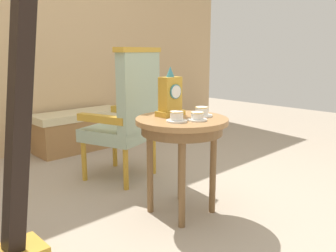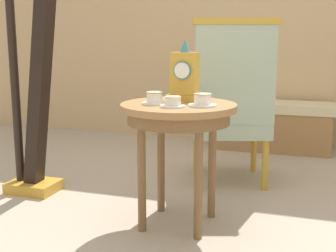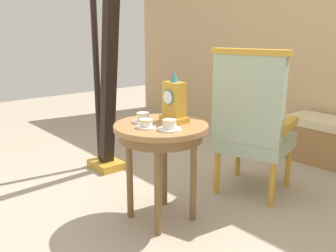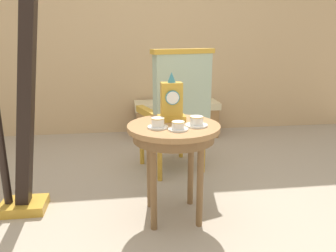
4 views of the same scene
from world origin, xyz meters
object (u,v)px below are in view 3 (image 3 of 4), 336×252
object	(u,v)px
teacup_right	(146,124)
harp	(105,95)
teacup_left	(143,118)
side_table	(161,137)
mantel_clock	(174,102)
teacup_center	(169,125)
armchair	(252,122)

from	to	relation	value
teacup_right	harp	xyz separation A→B (m)	(-1.06, 0.34, 0.00)
teacup_left	side_table	bearing A→B (deg)	28.85
teacup_right	mantel_clock	distance (m)	0.26
mantel_clock	teacup_right	bearing A→B (deg)	-88.09
mantel_clock	teacup_center	bearing A→B (deg)	-48.59
teacup_center	mantel_clock	world-z (taller)	mantel_clock
teacup_left	armchair	bearing A→B (deg)	73.00
teacup_left	armchair	xyz separation A→B (m)	(0.26, 0.83, -0.11)
teacup_right	mantel_clock	bearing A→B (deg)	91.91
side_table	mantel_clock	world-z (taller)	mantel_clock
side_table	armchair	bearing A→B (deg)	79.52
teacup_left	mantel_clock	xyz separation A→B (m)	(0.11, 0.17, 0.11)
side_table	teacup_right	world-z (taller)	teacup_right
side_table	teacup_left	size ratio (longest dim) A/B	5.02
teacup_left	teacup_center	bearing A→B (deg)	2.57
teacup_center	armchair	distance (m)	0.83
teacup_center	harp	world-z (taller)	harp
teacup_center	armchair	xyz separation A→B (m)	(-0.00, 0.82, -0.11)
teacup_center	armchair	size ratio (longest dim) A/B	0.13
side_table	armchair	xyz separation A→B (m)	(0.14, 0.77, 0.01)
teacup_left	harp	world-z (taller)	harp
side_table	armchair	size ratio (longest dim) A/B	0.59
armchair	harp	xyz separation A→B (m)	(-1.19, -0.56, 0.11)
side_table	teacup_left	world-z (taller)	teacup_left
teacup_left	teacup_center	distance (m)	0.26
teacup_center	mantel_clock	distance (m)	0.24
teacup_left	mantel_clock	distance (m)	0.23
side_table	teacup_center	bearing A→B (deg)	-19.39
mantel_clock	harp	distance (m)	1.06
side_table	mantel_clock	size ratio (longest dim) A/B	2.01
side_table	teacup_center	world-z (taller)	teacup_center
side_table	teacup_right	distance (m)	0.17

